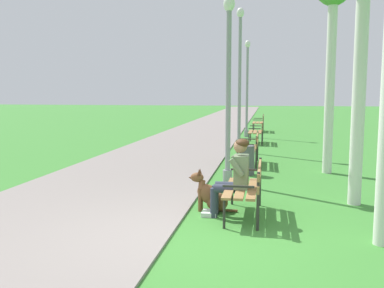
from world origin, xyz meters
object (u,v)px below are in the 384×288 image
dog_brown (211,196)px  person_seated_on_near_bench (234,175)px  park_bench_near (248,185)px  park_bench_far (258,130)px  litter_bin (247,160)px  park_bench_mid (250,146)px  lamp_post_far (247,87)px  park_bench_furthest (260,121)px  lamp_post_mid (240,79)px  lamp_post_near (228,89)px

dog_brown → person_seated_on_near_bench: bearing=-33.3°
park_bench_near → dog_brown: bearing=161.3°
park_bench_far → person_seated_on_near_bench: bearing=-90.6°
person_seated_on_near_bench → litter_bin: size_ratio=1.79×
park_bench_mid → park_bench_far: same height
lamp_post_far → litter_bin: lamp_post_far is taller
park_bench_furthest → lamp_post_mid: size_ratio=0.32×
park_bench_mid → lamp_post_near: 3.04m
park_bench_far → park_bench_near: bearing=-89.5°
park_bench_far → dog_brown: park_bench_far is taller
park_bench_far → park_bench_furthest: (-0.04, 5.20, 0.00)m
park_bench_near → park_bench_mid: (-0.17, 5.02, 0.00)m
lamp_post_mid → dog_brown: bearing=-89.7°
park_bench_mid → lamp_post_mid: size_ratio=0.32×
park_bench_mid → park_bench_furthest: same height
dog_brown → park_bench_far: bearing=87.0°
lamp_post_near → park_bench_far: bearing=86.6°
lamp_post_near → person_seated_on_near_bench: bearing=-82.3°
dog_brown → litter_bin: size_ratio=1.19×
litter_bin → park_bench_far: bearing=89.2°
park_bench_far → litter_bin: 6.51m
dog_brown → lamp_post_mid: 7.61m
park_bench_far → park_bench_mid: bearing=-90.8°
dog_brown → park_bench_mid: bearing=84.7°
park_bench_mid → lamp_post_far: size_ratio=0.36×
litter_bin → park_bench_mid: bearing=89.3°
lamp_post_mid → person_seated_on_near_bench: bearing=-86.7°
person_seated_on_near_bench → litter_bin: person_seated_on_near_bench is taller
park_bench_near → park_bench_far: size_ratio=1.00×
park_bench_furthest → litter_bin: 11.71m
park_bench_near → litter_bin: 3.55m
park_bench_near → lamp_post_mid: lamp_post_mid is taller
park_bench_far → lamp_post_far: size_ratio=0.36×
person_seated_on_near_bench → park_bench_far: bearing=89.4°
park_bench_far → dog_brown: 9.86m
lamp_post_near → lamp_post_far: 10.05m
park_bench_near → person_seated_on_near_bench: bearing=-164.5°
park_bench_mid → person_seated_on_near_bench: bearing=-90.5°
park_bench_near → person_seated_on_near_bench: person_seated_on_near_bench is taller
park_bench_far → lamp_post_far: 3.00m
park_bench_near → lamp_post_near: (-0.54, 2.42, 1.53)m
person_seated_on_near_bench → litter_bin: bearing=89.6°
dog_brown → lamp_post_mid: size_ratio=0.18×
park_bench_mid → park_bench_far: bearing=89.2°
park_bench_near → park_bench_furthest: same height
person_seated_on_near_bench → dog_brown: (-0.40, 0.26, -0.42)m
lamp_post_near → park_bench_near: bearing=-77.3°
park_bench_mid → lamp_post_far: lamp_post_far is taller
dog_brown → lamp_post_near: bearing=88.3°
park_bench_furthest → park_bench_near: bearing=-89.5°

